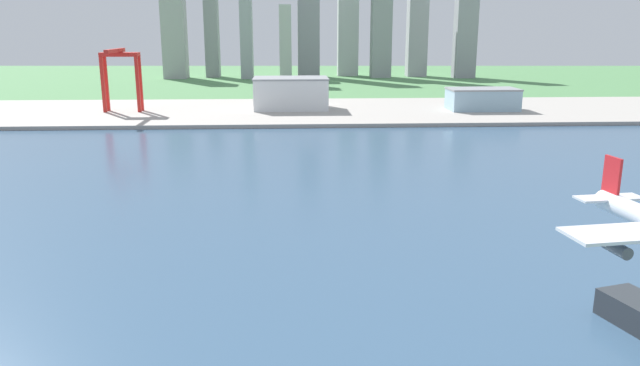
{
  "coord_description": "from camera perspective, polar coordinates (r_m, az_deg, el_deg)",
  "views": [
    {
      "loc": [
        -26.76,
        52.72,
        58.66
      ],
      "look_at": [
        -18.47,
        209.3,
        18.94
      ],
      "focal_mm": 34.21,
      "sensor_mm": 36.0,
      "label": 1
    }
  ],
  "objects": [
    {
      "name": "water_bay",
      "position": [
        198.04,
        4.88,
        -3.05
      ],
      "size": [
        840.0,
        360.0,
        0.15
      ],
      "primitive_type": "cube",
      "color": "#385675",
      "rests_on": "ground"
    },
    {
      "name": "distant_skyline",
      "position": [
        772.64,
        -0.34,
        14.59
      ],
      "size": [
        378.78,
        63.44,
        159.03
      ],
      "color": "#9FA0A1",
      "rests_on": "ground"
    },
    {
      "name": "warehouse_main",
      "position": [
        444.36,
        -2.74,
        8.4
      ],
      "size": [
        53.38,
        36.29,
        22.47
      ],
      "color": "white",
      "rests_on": "industrial_pier"
    },
    {
      "name": "industrial_pier",
      "position": [
        441.84,
        0.47,
        6.75
      ],
      "size": [
        840.0,
        140.0,
        2.5
      ],
      "primitive_type": "cube",
      "color": "#ABA49C",
      "rests_on": "ground"
    },
    {
      "name": "port_crane_red",
      "position": [
        447.69,
        -18.22,
        10.32
      ],
      "size": [
        25.98,
        43.56,
        43.3
      ],
      "color": "red",
      "rests_on": "industrial_pier"
    },
    {
      "name": "ground_plane",
      "position": [
        255.54,
        3.06,
        0.92
      ],
      "size": [
        2400.0,
        2400.0,
        0.0
      ],
      "primitive_type": "plane",
      "color": "#50864F"
    },
    {
      "name": "warehouse_annex",
      "position": [
        453.16,
        14.95,
        7.6
      ],
      "size": [
        48.78,
        27.27,
        15.33
      ],
      "color": "#99BCD1",
      "rests_on": "industrial_pier"
    }
  ]
}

